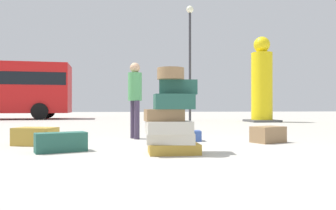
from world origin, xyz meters
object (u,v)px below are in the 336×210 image
Objects in this scene: person_bearded_onlooker at (135,93)px; suitcase_teal_upright_blue at (61,142)px; yellow_dummy_statue at (262,84)px; suitcase_tower at (172,116)px; suitcase_brown_behind_tower at (268,134)px; suitcase_navy_foreground_far at (184,136)px; suitcase_tan_right_side at (35,136)px; lamp_post at (190,45)px.

suitcase_teal_upright_blue is at bearing -51.69° from person_bearded_onlooker.
suitcase_teal_upright_blue is 0.19× the size of yellow_dummy_statue.
suitcase_brown_behind_tower is at bearing 30.03° from suitcase_tower.
suitcase_navy_foreground_far is (0.53, 1.71, -0.44)m from suitcase_tower.
person_bearded_onlooker reaches higher than suitcase_tan_right_side.
lamp_post is at bearing 141.62° from person_bearded_onlooker.
lamp_post reaches higher than suitcase_brown_behind_tower.
suitcase_brown_behind_tower is at bearing -8.58° from suitcase_teal_upright_blue.
person_bearded_onlooker is (1.83, 0.94, 0.83)m from suitcase_tan_right_side.
suitcase_tan_right_side is at bearing -81.67° from person_bearded_onlooker.
suitcase_navy_foreground_far is 0.88× the size of suitcase_teal_upright_blue.
person_bearded_onlooker reaches higher than suitcase_navy_foreground_far.
person_bearded_onlooker is (1.22, 1.88, 0.84)m from suitcase_teal_upright_blue.
suitcase_tower reaches higher than suitcase_brown_behind_tower.
lamp_post is at bearing 149.63° from yellow_dummy_statue.
suitcase_teal_upright_blue is at bearing -112.17° from lamp_post.
suitcase_tan_right_side is 0.12× the size of lamp_post.
suitcase_tan_right_side is 2.21m from person_bearded_onlooker.
suitcase_teal_upright_blue is 11.70m from yellow_dummy_statue.
lamp_post is (4.36, 10.71, 3.65)m from suitcase_teal_upright_blue.
suitcase_navy_foreground_far is at bearing -124.01° from yellow_dummy_statue.
suitcase_navy_foreground_far is 2.52m from suitcase_teal_upright_blue.
suitcase_navy_foreground_far is (-1.56, 0.51, -0.05)m from suitcase_brown_behind_tower.
suitcase_brown_behind_tower is 0.15× the size of yellow_dummy_statue.
person_bearded_onlooker is 0.29× the size of lamp_post.
person_bearded_onlooker is (-2.52, 1.12, 0.83)m from suitcase_brown_behind_tower.
yellow_dummy_statue is 0.68× the size of lamp_post.
suitcase_tan_right_side is (-2.27, 1.39, -0.39)m from suitcase_tower.
suitcase_tower is 2.09× the size of suitcase_brown_behind_tower.
suitcase_tower is 1.76m from suitcase_teal_upright_blue.
suitcase_navy_foreground_far is 9.41m from yellow_dummy_statue.
yellow_dummy_statue reaches higher than suitcase_tower.
suitcase_tan_right_side is 1.07× the size of suitcase_navy_foreground_far.
suitcase_tower is 1.91× the size of suitcase_navy_foreground_far.
person_bearded_onlooker is 9.40m from yellow_dummy_statue.
suitcase_tower is 2.69m from suitcase_tan_right_side.
suitcase_brown_behind_tower is at bearing -12.41° from suitcase_navy_foreground_far.
suitcase_brown_behind_tower is 2.88m from person_bearded_onlooker.
person_bearded_onlooker is 0.42× the size of yellow_dummy_statue.
suitcase_tower is 11.06m from yellow_dummy_statue.
suitcase_tan_right_side reaches higher than suitcase_teal_upright_blue.
suitcase_tan_right_side is at bearing 102.91° from suitcase_teal_upright_blue.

